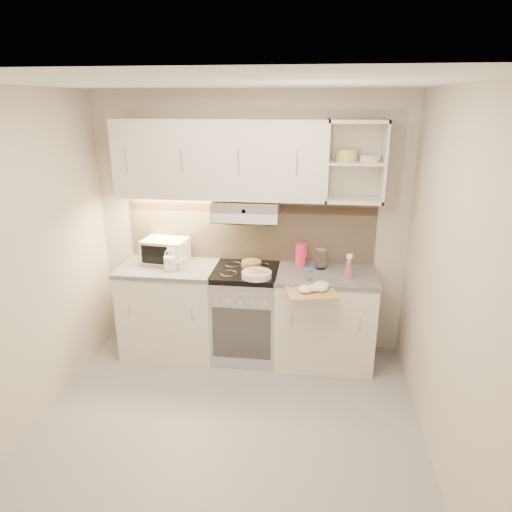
{
  "coord_description": "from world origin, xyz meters",
  "views": [
    {
      "loc": [
        0.6,
        -2.85,
        2.4
      ],
      "look_at": [
        0.12,
        0.95,
        1.09
      ],
      "focal_mm": 32.0,
      "sensor_mm": 36.0,
      "label": 1
    }
  ],
  "objects_px": {
    "pink_pitcher": "(301,255)",
    "plate_stack": "(257,274)",
    "spray_bottle": "(349,268)",
    "electric_range": "(246,313)",
    "microwave": "(165,251)",
    "watering_can": "(171,262)",
    "cutting_board": "(311,291)",
    "glass_jar": "(321,258)"
  },
  "relations": [
    {
      "from": "plate_stack",
      "to": "glass_jar",
      "type": "bearing_deg",
      "value": 27.97
    },
    {
      "from": "electric_range",
      "to": "spray_bottle",
      "type": "height_order",
      "value": "spray_bottle"
    },
    {
      "from": "glass_jar",
      "to": "cutting_board",
      "type": "distance_m",
      "value": 0.52
    },
    {
      "from": "watering_can",
      "to": "glass_jar",
      "type": "bearing_deg",
      "value": 4.83
    },
    {
      "from": "glass_jar",
      "to": "microwave",
      "type": "bearing_deg",
      "value": -179.79
    },
    {
      "from": "watering_can",
      "to": "pink_pitcher",
      "type": "height_order",
      "value": "pink_pitcher"
    },
    {
      "from": "spray_bottle",
      "to": "cutting_board",
      "type": "xyz_separation_m",
      "value": [
        -0.33,
        -0.28,
        -0.12
      ]
    },
    {
      "from": "pink_pitcher",
      "to": "spray_bottle",
      "type": "distance_m",
      "value": 0.51
    },
    {
      "from": "glass_jar",
      "to": "pink_pitcher",
      "type": "bearing_deg",
      "value": 163.22
    },
    {
      "from": "cutting_board",
      "to": "spray_bottle",
      "type": "bearing_deg",
      "value": 26.92
    },
    {
      "from": "spray_bottle",
      "to": "cutting_board",
      "type": "relative_size",
      "value": 0.59
    },
    {
      "from": "plate_stack",
      "to": "glass_jar",
      "type": "relative_size",
      "value": 1.29
    },
    {
      "from": "electric_range",
      "to": "watering_can",
      "type": "relative_size",
      "value": 3.86
    },
    {
      "from": "pink_pitcher",
      "to": "plate_stack",
      "type": "bearing_deg",
      "value": -115.04
    },
    {
      "from": "microwave",
      "to": "pink_pitcher",
      "type": "xyz_separation_m",
      "value": [
        1.31,
        0.06,
        -0.01
      ]
    },
    {
      "from": "electric_range",
      "to": "microwave",
      "type": "relative_size",
      "value": 2.05
    },
    {
      "from": "watering_can",
      "to": "spray_bottle",
      "type": "bearing_deg",
      "value": -3.9
    },
    {
      "from": "plate_stack",
      "to": "cutting_board",
      "type": "height_order",
      "value": "plate_stack"
    },
    {
      "from": "microwave",
      "to": "plate_stack",
      "type": "distance_m",
      "value": 0.98
    },
    {
      "from": "watering_can",
      "to": "cutting_board",
      "type": "distance_m",
      "value": 1.34
    },
    {
      "from": "electric_range",
      "to": "pink_pitcher",
      "type": "relative_size",
      "value": 4.16
    },
    {
      "from": "watering_can",
      "to": "spray_bottle",
      "type": "distance_m",
      "value": 1.63
    },
    {
      "from": "watering_can",
      "to": "glass_jar",
      "type": "xyz_separation_m",
      "value": [
        1.39,
        0.2,
        0.03
      ]
    },
    {
      "from": "microwave",
      "to": "pink_pitcher",
      "type": "bearing_deg",
      "value": 9.45
    },
    {
      "from": "cutting_board",
      "to": "pink_pitcher",
      "type": "bearing_deg",
      "value": 87.02
    },
    {
      "from": "pink_pitcher",
      "to": "glass_jar",
      "type": "distance_m",
      "value": 0.2
    },
    {
      "from": "electric_range",
      "to": "pink_pitcher",
      "type": "height_order",
      "value": "pink_pitcher"
    },
    {
      "from": "microwave",
      "to": "watering_can",
      "type": "bearing_deg",
      "value": -52.64
    },
    {
      "from": "cutting_board",
      "to": "electric_range",
      "type": "bearing_deg",
      "value": 134.78
    },
    {
      "from": "pink_pitcher",
      "to": "glass_jar",
      "type": "relative_size",
      "value": 1.03
    },
    {
      "from": "plate_stack",
      "to": "cutting_board",
      "type": "relative_size",
      "value": 0.67
    },
    {
      "from": "watering_can",
      "to": "pink_pitcher",
      "type": "xyz_separation_m",
      "value": [
        1.2,
        0.26,
        0.04
      ]
    },
    {
      "from": "spray_bottle",
      "to": "plate_stack",
      "type": "bearing_deg",
      "value": -157.13
    },
    {
      "from": "microwave",
      "to": "pink_pitcher",
      "type": "distance_m",
      "value": 1.31
    },
    {
      "from": "electric_range",
      "to": "glass_jar",
      "type": "distance_m",
      "value": 0.9
    },
    {
      "from": "electric_range",
      "to": "spray_bottle",
      "type": "xyz_separation_m",
      "value": [
        0.94,
        -0.09,
        0.54
      ]
    },
    {
      "from": "cutting_board",
      "to": "plate_stack",
      "type": "bearing_deg",
      "value": 144.49
    },
    {
      "from": "electric_range",
      "to": "microwave",
      "type": "bearing_deg",
      "value": 171.79
    },
    {
      "from": "pink_pitcher",
      "to": "spray_bottle",
      "type": "relative_size",
      "value": 0.9
    },
    {
      "from": "microwave",
      "to": "glass_jar",
      "type": "relative_size",
      "value": 2.1
    },
    {
      "from": "glass_jar",
      "to": "spray_bottle",
      "type": "height_order",
      "value": "spray_bottle"
    },
    {
      "from": "pink_pitcher",
      "to": "electric_range",
      "type": "bearing_deg",
      "value": -138.92
    }
  ]
}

